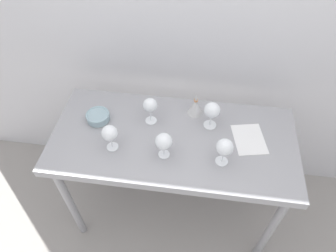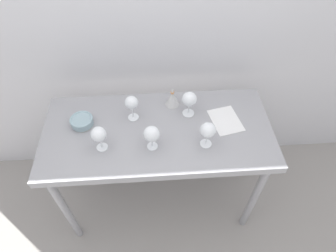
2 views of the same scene
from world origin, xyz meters
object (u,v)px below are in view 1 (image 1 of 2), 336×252
wine_glass_far_right (212,111)px  tasting_sheet_upper (249,139)px  wine_glass_near_left (110,134)px  wine_glass_near_center (164,142)px  decanter_funnel (195,107)px  tasting_bowl (98,117)px  wine_glass_near_right (225,148)px  wine_glass_far_left (150,106)px

wine_glass_far_right → tasting_sheet_upper: bearing=-19.1°
wine_glass_near_left → wine_glass_near_center: bearing=-2.4°
wine_glass_far_right → decanter_funnel: size_ratio=1.16×
wine_glass_far_right → wine_glass_near_left: bearing=-155.8°
tasting_bowl → decanter_funnel: (0.57, 0.14, 0.02)m
wine_glass_far_right → tasting_bowl: wine_glass_far_right is taller
wine_glass_far_right → tasting_bowl: size_ratio=1.23×
wine_glass_far_right → tasting_bowl: bearing=-175.7°
tasting_sheet_upper → tasting_bowl: tasting_bowl is taller
wine_glass_near_center → wine_glass_far_right: size_ratio=0.93×
wine_glass_near_center → tasting_bowl: bearing=154.9°
wine_glass_far_right → decanter_funnel: wine_glass_far_right is taller
wine_glass_near_left → tasting_sheet_upper: (0.75, 0.16, -0.11)m
wine_glass_far_right → wine_glass_near_right: bearing=-73.7°
wine_glass_far_left → decanter_funnel: (0.25, 0.10, -0.08)m
wine_glass_far_right → tasting_sheet_upper: (0.23, -0.08, -0.12)m
wine_glass_near_right → wine_glass_near_left: wine_glass_near_right is taller
wine_glass_near_left → wine_glass_far_right: 0.58m
decanter_funnel → tasting_sheet_upper: bearing=-27.7°
wine_glass_far_left → wine_glass_near_center: bearing=-64.6°
wine_glass_far_left → wine_glass_near_left: wine_glass_far_left is taller
wine_glass_far_left → decanter_funnel: size_ratio=1.17×
wine_glass_near_right → tasting_sheet_upper: wine_glass_near_right is taller
wine_glass_far_left → tasting_sheet_upper: bearing=-6.5°
wine_glass_near_left → tasting_bowl: wine_glass_near_left is taller
wine_glass_far_left → wine_glass_near_right: 0.49m
tasting_sheet_upper → wine_glass_near_right: bearing=-143.3°
wine_glass_near_center → decanter_funnel: (0.14, 0.34, -0.06)m
tasting_sheet_upper → wine_glass_near_left: bearing=179.9°
wine_glass_far_left → tasting_bowl: wine_glass_far_left is taller
tasting_sheet_upper → wine_glass_far_right: bearing=149.0°
wine_glass_near_center → wine_glass_far_right: wine_glass_far_right is taller
wine_glass_near_right → wine_glass_far_right: wine_glass_far_right is taller
wine_glass_far_left → wine_glass_far_right: size_ratio=1.01×
wine_glass_near_center → wine_glass_near_left: wine_glass_near_left is taller
wine_glass_far_left → wine_glass_far_right: bearing=2.1°
wine_glass_far_right → tasting_bowl: (-0.66, -0.05, -0.09)m
decanter_funnel → tasting_bowl: bearing=-166.0°
wine_glass_far_left → tasting_sheet_upper: size_ratio=0.78×
wine_glass_near_center → decanter_funnel: 0.37m
wine_glass_near_right → decanter_funnel: (-0.17, 0.34, -0.07)m
wine_glass_near_center → wine_glass_far_left: size_ratio=0.92×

